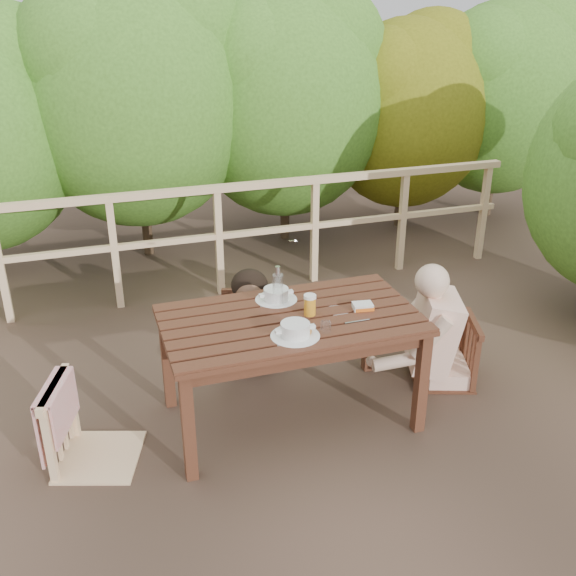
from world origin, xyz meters
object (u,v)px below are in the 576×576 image
object	(u,v)px
chair_far	(251,303)
diner_right	(455,286)
woman	(250,285)
chair_right	(447,324)
beer_glass	(310,306)
tumbler	(326,328)
soup_near	(295,331)
bottle	(278,287)
table	(290,369)
bread_roll	(302,332)
butter_tub	(363,307)
chair_left	(90,390)
soup_far	(276,295)

from	to	relation	value
chair_far	diner_right	distance (m)	1.45
woman	chair_right	bearing A→B (deg)	164.26
beer_glass	tumbler	xyz separation A→B (m)	(0.02, -0.23, -0.04)
diner_right	soup_near	world-z (taller)	diner_right
bottle	soup_near	bearing A→B (deg)	-93.48
table	bread_roll	xyz separation A→B (m)	(-0.01, -0.24, 0.39)
tumbler	table	bearing A→B (deg)	118.49
bread_roll	beer_glass	bearing A→B (deg)	60.50
chair_right	butter_tub	world-z (taller)	chair_right
chair_left	bottle	xyz separation A→B (m)	(1.18, 0.21, 0.38)
diner_right	butter_tub	world-z (taller)	diner_right
table	butter_tub	distance (m)	0.60
soup_near	tumbler	distance (m)	0.19
diner_right	tumbler	bearing A→B (deg)	127.50
diner_right	beer_glass	xyz separation A→B (m)	(-1.08, -0.12, 0.08)
woman	bottle	world-z (taller)	woman
diner_right	soup_near	distance (m)	1.30
beer_glass	bottle	bearing A→B (deg)	128.37
woman	diner_right	distance (m)	1.44
chair_far	table	bearing A→B (deg)	-72.24
soup_near	butter_tub	size ratio (longest dim) A/B	2.31
chair_right	diner_right	world-z (taller)	diner_right
table	chair_right	world-z (taller)	chair_right
table	chair_right	distance (m)	1.18
diner_right	beer_glass	world-z (taller)	diner_right
woman	tumbler	world-z (taller)	woman
chair_left	woman	world-z (taller)	woman
woman	tumbler	size ratio (longest dim) A/B	15.47
beer_glass	chair_far	bearing A→B (deg)	100.31
chair_far	bottle	bearing A→B (deg)	-74.02
table	butter_tub	bearing A→B (deg)	-5.74
soup_far	soup_near	bearing A→B (deg)	-94.57
chair_left	bottle	size ratio (longest dim) A/B	3.46
woman	diner_right	bearing A→B (deg)	164.88
diner_right	soup_far	bearing A→B (deg)	102.27
soup_near	bottle	size ratio (longest dim) A/B	1.03
chair_left	diner_right	xyz separation A→B (m)	(2.41, 0.15, 0.23)
chair_left	butter_tub	size ratio (longest dim) A/B	7.81
chair_far	soup_far	xyz separation A→B (m)	(0.02, -0.56, 0.31)
diner_right	beer_glass	distance (m)	1.09
soup_near	soup_far	world-z (taller)	soup_near
woman	diner_right	xyz separation A→B (m)	(1.23, -0.73, 0.13)
woman	soup_near	size ratio (longest dim) A/B	4.08
soup_far	diner_right	bearing A→B (deg)	-7.00
woman	tumbler	distance (m)	1.11
chair_left	chair_right	size ratio (longest dim) A/B	1.11
chair_left	tumbler	bearing A→B (deg)	-80.66
chair_far	soup_far	world-z (taller)	chair_far
butter_tub	beer_glass	bearing A→B (deg)	-176.73
chair_left	chair_far	distance (m)	1.45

